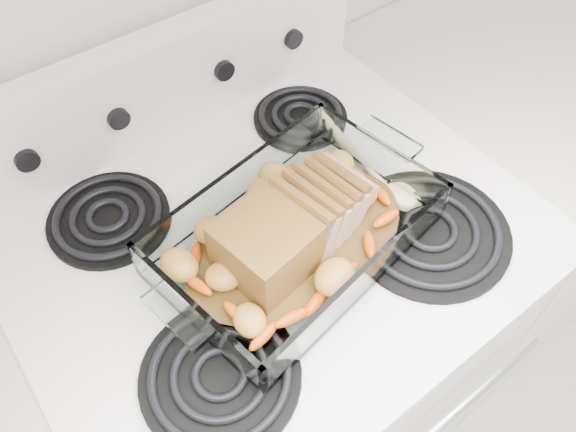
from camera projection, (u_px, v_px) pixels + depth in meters
electric_range at (273, 349)px, 1.23m from camera, size 0.78×0.70×1.12m
counter_right at (475, 210)px, 1.49m from camera, size 0.58×0.68×0.93m
baking_dish at (296, 236)px, 0.82m from camera, size 0.39×0.26×0.08m
pork_roast at (283, 231)px, 0.79m from camera, size 0.24×0.12×0.09m
roast_vegetables at (281, 221)px, 0.83m from camera, size 0.32×0.18×0.04m
wooden_spoon at (378, 174)px, 0.92m from camera, size 0.06×0.28×0.02m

